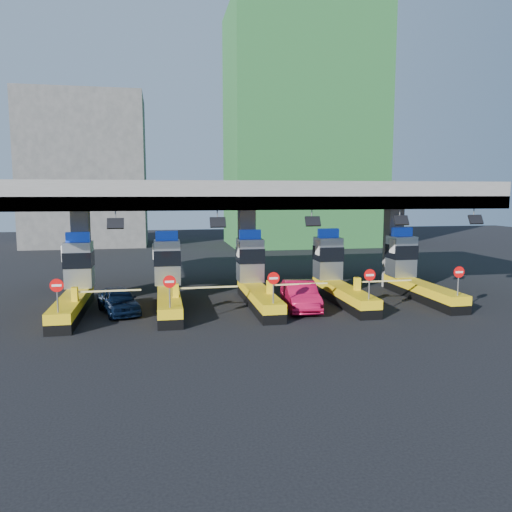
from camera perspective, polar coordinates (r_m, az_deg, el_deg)
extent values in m
plane|color=black|center=(29.20, -0.05, -5.39)|extent=(120.00, 120.00, 0.00)
cube|color=slate|center=(31.44, -1.09, 6.99)|extent=(28.00, 12.00, 1.50)
cube|color=#4C4C49|center=(25.85, 1.09, 6.05)|extent=(28.00, 0.60, 0.70)
cube|color=slate|center=(31.53, -19.29, 0.21)|extent=(1.00, 1.00, 5.50)
cube|color=slate|center=(31.65, -1.08, 0.64)|extent=(1.00, 1.00, 5.50)
cube|color=slate|center=(34.78, 15.38, 0.98)|extent=(1.00, 1.00, 5.50)
cylinder|color=slate|center=(25.39, -15.76, 4.41)|extent=(0.06, 0.06, 0.50)
cube|color=black|center=(25.21, -15.77, 3.59)|extent=(0.80, 0.38, 0.54)
cylinder|color=slate|center=(25.47, -4.45, 4.67)|extent=(0.06, 0.06, 0.50)
cube|color=black|center=(25.29, -4.39, 3.85)|extent=(0.80, 0.38, 0.54)
cylinder|color=slate|center=(26.50, 6.39, 4.74)|extent=(0.06, 0.06, 0.50)
cube|color=black|center=(26.33, 6.51, 3.96)|extent=(0.80, 0.38, 0.54)
cylinder|color=slate|center=(28.39, 16.11, 4.67)|extent=(0.06, 0.06, 0.50)
cube|color=black|center=(28.23, 16.26, 3.94)|extent=(0.80, 0.38, 0.54)
cylinder|color=slate|center=(30.70, 23.63, 4.52)|extent=(0.06, 0.06, 0.50)
cube|color=black|center=(30.55, 23.81, 3.84)|extent=(0.80, 0.38, 0.54)
cube|color=black|center=(28.05, -20.24, -5.85)|extent=(1.20, 8.00, 0.50)
cube|color=#E5B70C|center=(27.94, -20.29, -4.85)|extent=(1.20, 8.00, 0.50)
cube|color=#9EA3A8|center=(30.41, -19.57, -0.90)|extent=(1.50, 1.50, 2.60)
cube|color=black|center=(30.35, -19.60, -0.35)|extent=(1.56, 1.56, 0.90)
cube|color=#0C2DBF|center=(30.24, -19.70, 2.06)|extent=(1.30, 0.35, 0.55)
cube|color=white|center=(30.16, -21.21, 0.30)|extent=(0.06, 0.70, 0.90)
cylinder|color=slate|center=(24.29, -21.74, -4.52)|extent=(0.07, 0.07, 1.30)
cylinder|color=red|center=(24.16, -21.82, -3.14)|extent=(0.60, 0.04, 0.60)
cube|color=white|center=(24.13, -21.83, -3.15)|extent=(0.42, 0.02, 0.10)
cube|color=#E5B70C|center=(26.61, -20.01, -4.11)|extent=(0.30, 0.35, 0.70)
cube|color=white|center=(26.37, -16.47, -3.84)|extent=(3.20, 0.08, 0.08)
cube|color=black|center=(27.67, -9.92, -5.68)|extent=(1.20, 8.00, 0.50)
cube|color=#E5B70C|center=(27.56, -9.95, -4.67)|extent=(1.20, 8.00, 0.50)
cube|color=#9EA3A8|center=(30.06, -10.11, -0.69)|extent=(1.50, 1.50, 2.60)
cube|color=black|center=(30.00, -10.12, -0.12)|extent=(1.56, 1.56, 0.90)
cube|color=#0C2DBF|center=(29.89, -10.18, 2.32)|extent=(1.30, 0.35, 0.55)
cube|color=white|center=(29.67, -11.68, 0.54)|extent=(0.06, 0.70, 0.90)
cylinder|color=slate|center=(23.85, -9.83, -4.31)|extent=(0.07, 0.07, 1.30)
cylinder|color=red|center=(23.71, -9.86, -2.91)|extent=(0.60, 0.04, 0.60)
cube|color=white|center=(23.69, -9.86, -2.92)|extent=(0.42, 0.02, 0.10)
cube|color=#E5B70C|center=(26.27, -9.16, -3.90)|extent=(0.30, 0.35, 0.70)
cube|color=white|center=(26.35, -5.57, -3.59)|extent=(3.20, 0.08, 0.08)
cube|color=black|center=(28.18, 0.34, -5.33)|extent=(1.20, 8.00, 0.50)
cube|color=#E5B70C|center=(28.08, 0.34, -4.34)|extent=(1.20, 8.00, 0.50)
cube|color=#9EA3A8|center=(30.53, -0.69, -0.45)|extent=(1.50, 1.50, 2.60)
cube|color=black|center=(30.48, -0.68, 0.10)|extent=(1.56, 1.56, 0.90)
cube|color=#0C2DBF|center=(30.36, -0.69, 2.51)|extent=(1.30, 0.35, 0.55)
cube|color=white|center=(30.02, -2.09, 0.76)|extent=(0.06, 0.70, 0.90)
cylinder|color=slate|center=(24.45, 1.99, -3.93)|extent=(0.07, 0.07, 1.30)
cylinder|color=red|center=(24.31, 2.01, -2.55)|extent=(0.60, 0.04, 0.60)
cube|color=white|center=(24.29, 2.03, -2.56)|extent=(0.42, 0.02, 0.10)
cube|color=#E5B70C|center=(26.88, 1.57, -3.56)|extent=(0.30, 0.35, 0.70)
cube|color=white|center=(27.26, 4.97, -3.22)|extent=(3.20, 0.08, 0.08)
cube|color=black|center=(29.55, 9.92, -4.85)|extent=(1.20, 8.00, 0.50)
cube|color=#E5B70C|center=(29.45, 9.94, -3.90)|extent=(1.20, 8.00, 0.50)
cube|color=#9EA3A8|center=(31.80, 8.21, -0.22)|extent=(1.50, 1.50, 2.60)
cube|color=black|center=(31.74, 8.23, 0.31)|extent=(1.56, 1.56, 0.90)
cube|color=#0C2DBF|center=(31.64, 8.26, 2.62)|extent=(1.30, 0.35, 0.55)
cube|color=white|center=(31.18, 7.03, 0.95)|extent=(0.06, 0.70, 0.90)
cylinder|color=slate|center=(26.01, 12.81, -3.43)|extent=(0.07, 0.07, 1.30)
cylinder|color=red|center=(25.88, 12.87, -2.13)|extent=(0.60, 0.04, 0.60)
cube|color=white|center=(25.86, 12.90, -2.14)|extent=(0.42, 0.02, 0.10)
cube|color=#E5B70C|center=(28.37, 11.49, -3.13)|extent=(0.30, 0.35, 0.70)
cube|color=white|center=(29.02, 14.52, -2.78)|extent=(3.20, 0.08, 0.08)
cube|color=black|center=(31.66, 18.44, -4.31)|extent=(1.20, 8.00, 0.50)
cube|color=#E5B70C|center=(31.56, 18.47, -3.42)|extent=(1.20, 8.00, 0.50)
cube|color=#9EA3A8|center=(33.76, 16.25, 0.00)|extent=(1.50, 1.50, 2.60)
cube|color=black|center=(33.71, 16.29, 0.50)|extent=(1.56, 1.56, 0.90)
cube|color=#0C2DBF|center=(33.61, 16.35, 2.67)|extent=(1.30, 0.35, 0.55)
cube|color=white|center=(33.06, 15.30, 1.10)|extent=(0.06, 0.70, 0.90)
cylinder|color=slate|center=(28.38, 22.10, -2.90)|extent=(0.07, 0.07, 1.30)
cylinder|color=red|center=(28.26, 22.19, -1.71)|extent=(0.60, 0.04, 0.60)
cube|color=white|center=(28.24, 22.22, -1.72)|extent=(0.42, 0.02, 0.10)
cube|color=#E5B70C|center=(30.62, 20.19, -2.68)|extent=(0.30, 0.35, 0.70)
cube|color=white|center=(31.48, 22.77, -2.35)|extent=(3.20, 0.08, 0.08)
cube|color=#1E5926|center=(62.91, 5.34, 14.15)|extent=(18.00, 12.00, 28.00)
cube|color=#4C4C49|center=(64.61, -18.85, 9.17)|extent=(14.00, 10.00, 18.00)
imported|color=black|center=(27.67, -15.44, -4.89)|extent=(2.82, 4.40, 1.39)
imported|color=#C00E38|center=(27.65, 5.09, -4.50)|extent=(2.10, 4.82, 1.54)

